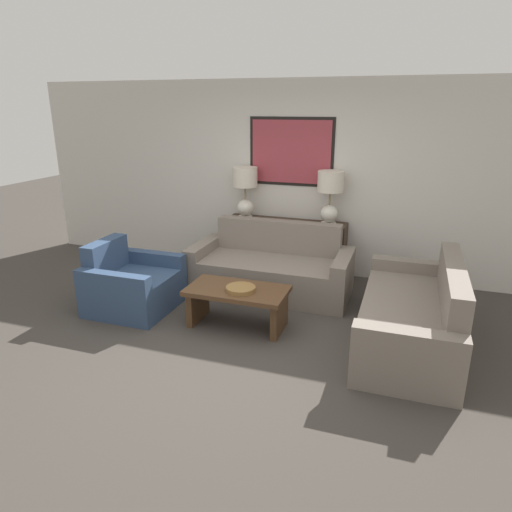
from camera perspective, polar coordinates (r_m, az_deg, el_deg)
name	(u,v)px	position (r m, az deg, el deg)	size (l,w,h in m)	color
ground_plane	(226,347)	(4.67, -3.79, -11.30)	(20.00, 20.00, 0.00)	#3D3833
back_wall	(291,178)	(6.50, 4.46, 9.66)	(7.95, 0.12, 2.65)	beige
console_table	(285,247)	(6.46, 3.67, 1.07)	(1.68, 0.37, 0.78)	#332319
table_lamp_left	(245,186)	(6.44, -1.36, 8.70)	(0.34, 0.34, 0.71)	silver
table_lamp_right	(330,191)	(6.14, 9.26, 7.98)	(0.34, 0.34, 0.71)	silver
couch_by_back_wall	(271,270)	(5.87, 1.91, -1.72)	(2.02, 0.91, 0.87)	slate
couch_by_side	(413,317)	(4.87, 19.09, -7.19)	(0.91, 2.02, 0.87)	slate
coffee_table	(237,299)	(4.95, -2.35, -5.39)	(1.08, 0.57, 0.44)	#4C331E
decorative_bowl	(240,289)	(4.83, -1.97, -4.11)	(0.31, 0.31, 0.05)	olive
armchair_near_back_wall	(132,286)	(5.60, -15.27, -3.59)	(0.91, 0.94, 0.80)	navy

